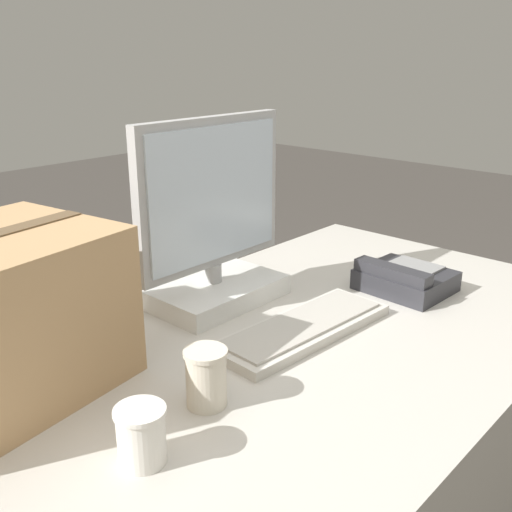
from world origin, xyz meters
TOP-DOWN VIEW (x-y plane):
  - office_desk at (0.00, 0.00)m, footprint 1.80×0.90m
  - monitor at (0.13, 0.28)m, footprint 0.44×0.23m
  - keyboard at (0.13, -0.00)m, footprint 0.45×0.18m
  - desk_phone at (0.50, -0.04)m, footprint 0.20×0.22m
  - paper_cup_left at (-0.38, -0.09)m, footprint 0.08×0.08m
  - paper_cup_right at (-0.21, -0.05)m, footprint 0.08×0.08m

SIDE VIEW (x-z plane):
  - office_desk at x=0.00m, z-range 0.00..0.76m
  - keyboard at x=0.13m, z-range 0.75..0.78m
  - desk_phone at x=0.50m, z-range 0.75..0.83m
  - paper_cup_left at x=-0.38m, z-range 0.76..0.85m
  - paper_cup_right at x=-0.21m, z-range 0.76..0.86m
  - monitor at x=0.13m, z-range 0.70..1.15m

